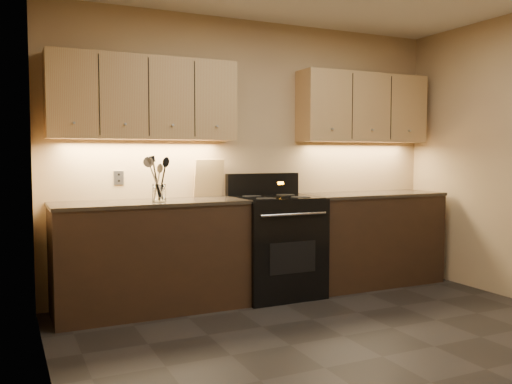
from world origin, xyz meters
TOP-DOWN VIEW (x-y plane):
  - floor at (0.00, 0.00)m, footprint 4.00×4.00m
  - wall_back at (0.00, 2.00)m, footprint 4.00×0.04m
  - wall_left at (-2.00, 0.00)m, footprint 0.04×4.00m
  - counter_left at (-1.10, 1.70)m, footprint 1.62×0.62m
  - counter_right at (1.18, 1.70)m, footprint 1.46×0.62m
  - stove at (0.08, 1.68)m, footprint 0.76×0.68m
  - upper_cab_left at (-1.10, 1.85)m, footprint 1.60×0.30m
  - upper_cab_right at (1.18, 1.85)m, footprint 1.44×0.30m
  - outlet_plate at (-1.30, 1.99)m, footprint 0.08×0.01m
  - utensil_crock at (-1.03, 1.67)m, footprint 0.12×0.12m
  - cutting_board at (-0.48, 1.96)m, footprint 0.28×0.10m
  - wooden_spoon at (-1.07, 1.66)m, footprint 0.12×0.09m
  - black_spoon at (-1.03, 1.68)m, footprint 0.13×0.09m
  - black_turner at (-1.03, 1.65)m, footprint 0.15×0.13m
  - steel_spatula at (-1.00, 1.69)m, footprint 0.23×0.14m
  - steel_skimmer at (-1.00, 1.65)m, footprint 0.22×0.10m

SIDE VIEW (x-z plane):
  - floor at x=0.00m, z-range 0.00..0.00m
  - counter_left at x=-1.10m, z-range 0.00..0.93m
  - counter_right at x=1.18m, z-range 0.00..0.93m
  - stove at x=0.08m, z-range -0.09..1.05m
  - utensil_crock at x=-1.03m, z-range 0.92..1.07m
  - wooden_spoon at x=-1.07m, z-range 0.94..1.25m
  - cutting_board at x=-0.48m, z-range 0.93..1.28m
  - outlet_plate at x=-1.30m, z-range 1.06..1.18m
  - black_spoon at x=-1.03m, z-range 0.94..1.30m
  - steel_skimmer at x=-1.00m, z-range 0.94..1.31m
  - black_turner at x=-1.03m, z-range 0.94..1.33m
  - steel_spatula at x=-1.00m, z-range 0.94..1.34m
  - wall_back at x=0.00m, z-range 0.00..2.60m
  - wall_left at x=-2.00m, z-range 0.00..2.60m
  - upper_cab_left at x=-1.10m, z-range 1.45..2.15m
  - upper_cab_right at x=1.18m, z-range 1.45..2.15m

